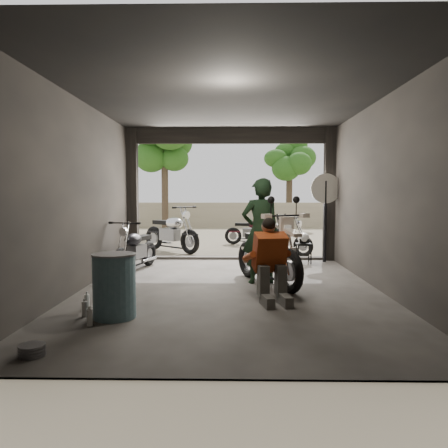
{
  "coord_description": "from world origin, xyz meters",
  "views": [
    {
      "loc": [
        0.04,
        -7.2,
        1.64
      ],
      "look_at": [
        -0.11,
        0.6,
        1.09
      ],
      "focal_mm": 35.0,
      "sensor_mm": 36.0,
      "label": 1
    }
  ],
  "objects_px": {
    "rider": "(260,231)",
    "helmet": "(303,238)",
    "stool": "(304,246)",
    "mechanic": "(272,263)",
    "outside_bike_b": "(252,229)",
    "oil_drum": "(114,287)",
    "left_bike": "(136,246)",
    "main_bike": "(267,248)",
    "outside_bike_c": "(281,236)",
    "outside_bike_a": "(171,229)",
    "sign_post": "(325,204)"
  },
  "relations": [
    {
      "from": "rider",
      "to": "helmet",
      "type": "height_order",
      "value": "rider"
    },
    {
      "from": "stool",
      "to": "mechanic",
      "type": "bearing_deg",
      "value": -106.23
    },
    {
      "from": "outside_bike_b",
      "to": "oil_drum",
      "type": "xyz_separation_m",
      "value": [
        -2.16,
        -8.34,
        -0.09
      ]
    },
    {
      "from": "left_bike",
      "to": "mechanic",
      "type": "height_order",
      "value": "mechanic"
    },
    {
      "from": "main_bike",
      "to": "outside_bike_c",
      "type": "distance_m",
      "value": 3.88
    },
    {
      "from": "rider",
      "to": "stool",
      "type": "distance_m",
      "value": 2.56
    },
    {
      "from": "main_bike",
      "to": "stool",
      "type": "bearing_deg",
      "value": 41.63
    },
    {
      "from": "main_bike",
      "to": "helmet",
      "type": "xyz_separation_m",
      "value": [
        1.02,
        2.31,
        -0.05
      ]
    },
    {
      "from": "outside_bike_a",
      "to": "mechanic",
      "type": "relative_size",
      "value": 1.56
    },
    {
      "from": "stool",
      "to": "helmet",
      "type": "height_order",
      "value": "helmet"
    },
    {
      "from": "rider",
      "to": "mechanic",
      "type": "xyz_separation_m",
      "value": [
        0.08,
        -1.44,
        -0.34
      ]
    },
    {
      "from": "outside_bike_a",
      "to": "stool",
      "type": "bearing_deg",
      "value": -80.3
    },
    {
      "from": "outside_bike_a",
      "to": "sign_post",
      "type": "relative_size",
      "value": 0.91
    },
    {
      "from": "mechanic",
      "to": "oil_drum",
      "type": "height_order",
      "value": "mechanic"
    },
    {
      "from": "main_bike",
      "to": "outside_bike_c",
      "type": "bearing_deg",
      "value": 55.33
    },
    {
      "from": "stool",
      "to": "helmet",
      "type": "distance_m",
      "value": 0.2
    },
    {
      "from": "main_bike",
      "to": "outside_bike_b",
      "type": "relative_size",
      "value": 1.3
    },
    {
      "from": "outside_bike_a",
      "to": "rider",
      "type": "relative_size",
      "value": 1.0
    },
    {
      "from": "helmet",
      "to": "sign_post",
      "type": "relative_size",
      "value": 0.13
    },
    {
      "from": "outside_bike_b",
      "to": "helmet",
      "type": "bearing_deg",
      "value": -158.14
    },
    {
      "from": "oil_drum",
      "to": "mechanic",
      "type": "bearing_deg",
      "value": 21.64
    },
    {
      "from": "left_bike",
      "to": "rider",
      "type": "bearing_deg",
      "value": -11.81
    },
    {
      "from": "outside_bike_b",
      "to": "sign_post",
      "type": "height_order",
      "value": "sign_post"
    },
    {
      "from": "helmet",
      "to": "stool",
      "type": "bearing_deg",
      "value": 75.52
    },
    {
      "from": "oil_drum",
      "to": "sign_post",
      "type": "height_order",
      "value": "sign_post"
    },
    {
      "from": "main_bike",
      "to": "outside_bike_c",
      "type": "relative_size",
      "value": 1.29
    },
    {
      "from": "left_bike",
      "to": "rider",
      "type": "relative_size",
      "value": 0.83
    },
    {
      "from": "outside_bike_c",
      "to": "rider",
      "type": "bearing_deg",
      "value": -162.56
    },
    {
      "from": "rider",
      "to": "outside_bike_c",
      "type": "bearing_deg",
      "value": -115.7
    },
    {
      "from": "outside_bike_a",
      "to": "helmet",
      "type": "height_order",
      "value": "outside_bike_a"
    },
    {
      "from": "left_bike",
      "to": "sign_post",
      "type": "bearing_deg",
      "value": 30.16
    },
    {
      "from": "outside_bike_b",
      "to": "rider",
      "type": "xyz_separation_m",
      "value": [
        -0.12,
        -6.06,
        0.44
      ]
    },
    {
      "from": "outside_bike_b",
      "to": "rider",
      "type": "bearing_deg",
      "value": -174.04
    },
    {
      "from": "outside_bike_c",
      "to": "rider",
      "type": "height_order",
      "value": "rider"
    },
    {
      "from": "outside_bike_a",
      "to": "stool",
      "type": "relative_size",
      "value": 3.94
    },
    {
      "from": "left_bike",
      "to": "oil_drum",
      "type": "relative_size",
      "value": 1.85
    },
    {
      "from": "outside_bike_c",
      "to": "helmet",
      "type": "xyz_separation_m",
      "value": [
        0.34,
        -1.5,
        0.09
      ]
    },
    {
      "from": "outside_bike_c",
      "to": "oil_drum",
      "type": "height_order",
      "value": "outside_bike_c"
    },
    {
      "from": "outside_bike_b",
      "to": "mechanic",
      "type": "xyz_separation_m",
      "value": [
        -0.04,
        -7.49,
        0.1
      ]
    },
    {
      "from": "outside_bike_a",
      "to": "helmet",
      "type": "distance_m",
      "value": 3.95
    },
    {
      "from": "left_bike",
      "to": "helmet",
      "type": "distance_m",
      "value": 3.8
    },
    {
      "from": "left_bike",
      "to": "rider",
      "type": "distance_m",
      "value": 2.89
    },
    {
      "from": "left_bike",
      "to": "sign_post",
      "type": "relative_size",
      "value": 0.75
    },
    {
      "from": "outside_bike_b",
      "to": "mechanic",
      "type": "bearing_deg",
      "value": -173.19
    },
    {
      "from": "mechanic",
      "to": "left_bike",
      "type": "bearing_deg",
      "value": 122.79
    },
    {
      "from": "outside_bike_c",
      "to": "stool",
      "type": "height_order",
      "value": "outside_bike_c"
    },
    {
      "from": "stool",
      "to": "left_bike",
      "type": "bearing_deg",
      "value": -165.86
    },
    {
      "from": "outside_bike_b",
      "to": "oil_drum",
      "type": "bearing_deg",
      "value": 172.58
    },
    {
      "from": "left_bike",
      "to": "mechanic",
      "type": "distance_m",
      "value": 3.8
    },
    {
      "from": "outside_bike_a",
      "to": "sign_post",
      "type": "distance_m",
      "value": 4.38
    }
  ]
}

